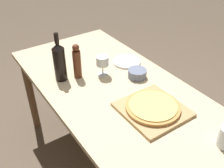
% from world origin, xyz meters
% --- Properties ---
extents(ground_plane, '(12.00, 12.00, 0.00)m').
position_xyz_m(ground_plane, '(0.00, 0.00, 0.00)').
color(ground_plane, brown).
extents(dining_table, '(0.80, 1.69, 0.74)m').
position_xyz_m(dining_table, '(0.00, 0.00, 0.65)').
color(dining_table, '#CCB78E').
rests_on(dining_table, ground_plane).
extents(cutting_board, '(0.33, 0.34, 0.02)m').
position_xyz_m(cutting_board, '(0.04, -0.27, 0.74)').
color(cutting_board, tan).
rests_on(cutting_board, dining_table).
extents(pizza, '(0.30, 0.30, 0.02)m').
position_xyz_m(pizza, '(0.04, -0.27, 0.76)').
color(pizza, '#C68947').
rests_on(pizza, cutting_board).
extents(wine_bottle, '(0.08, 0.08, 0.32)m').
position_xyz_m(wine_bottle, '(-0.23, 0.30, 0.87)').
color(wine_bottle, black).
rests_on(wine_bottle, dining_table).
extents(pepper_mill, '(0.05, 0.05, 0.23)m').
position_xyz_m(pepper_mill, '(-0.13, 0.26, 0.85)').
color(pepper_mill, '#5B2D19').
rests_on(pepper_mill, dining_table).
extents(wine_glass, '(0.08, 0.08, 0.14)m').
position_xyz_m(wine_glass, '(0.01, 0.19, 0.84)').
color(wine_glass, silver).
rests_on(wine_glass, dining_table).
extents(small_bowl, '(0.12, 0.12, 0.05)m').
position_xyz_m(small_bowl, '(0.19, 0.04, 0.76)').
color(small_bowl, slate).
rests_on(small_bowl, dining_table).
extents(dinner_plate, '(0.20, 0.20, 0.01)m').
position_xyz_m(dinner_plate, '(0.24, 0.23, 0.74)').
color(dinner_plate, white).
rests_on(dinner_plate, dining_table).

